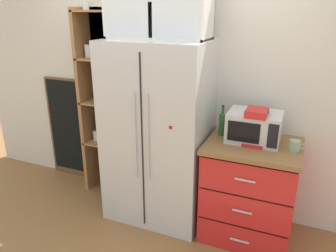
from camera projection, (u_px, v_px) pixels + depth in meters
name	position (u px, v px, depth m)	size (l,w,h in m)	color
ground_plane	(158.00, 212.00, 3.36)	(10.71, 10.71, 0.00)	olive
wall_back_cream	(173.00, 83.00, 3.27)	(5.01, 0.10, 2.55)	silver
refrigerator	(158.00, 133.00, 3.09)	(0.94, 0.68, 1.73)	silver
pantry_shelf_column	(106.00, 101.00, 3.52)	(0.50, 0.31, 2.07)	brown
counter_cabinet	(249.00, 190.00, 2.91)	(0.79, 0.67, 0.90)	red
microwave	(254.00, 127.00, 2.76)	(0.44, 0.33, 0.26)	silver
coffee_maker	(256.00, 126.00, 2.71)	(0.17, 0.20, 0.31)	red
mug_sage	(295.00, 146.00, 2.58)	(0.12, 0.09, 0.10)	#8CA37F
bottle_green	(222.00, 122.00, 2.90)	(0.06, 0.06, 0.28)	#285B33
bottle_cobalt	(254.00, 133.00, 2.68)	(0.06, 0.06, 0.26)	navy
upper_cabinet	(159.00, 1.00, 2.73)	(0.90, 0.32, 0.61)	silver
chalkboard_menu	(70.00, 129.00, 3.91)	(0.60, 0.04, 1.23)	brown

